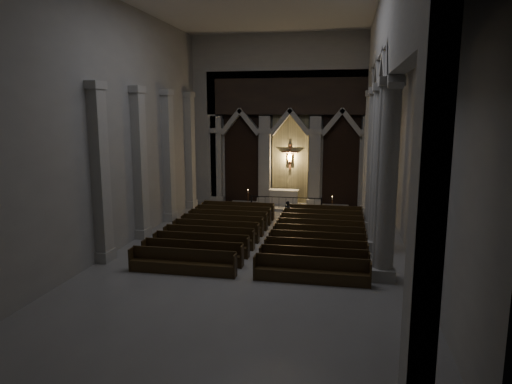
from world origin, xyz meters
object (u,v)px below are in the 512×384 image
Objects in this scene: altar_rail at (286,201)px; pews at (266,237)px; altar at (284,197)px; candle_stand_right at (332,210)px; worshipper at (288,212)px; candle_stand_left at (248,203)px.

pews is at bearing -90.00° from altar_rail.
altar is 1.69× the size of candle_stand_right.
worshipper reaches higher than pews.
pews is (2.67, -8.02, -0.04)m from candle_stand_left.
altar is 4.96m from worshipper.
worshipper is (0.56, 4.44, 0.34)m from pews.
candle_stand_right reaches higher than pews.
worshipper is at bearing -81.11° from altar_rail.
candle_stand_right is 0.12× the size of pews.
candle_stand_left is 1.02× the size of worshipper.
pews is at bearing -80.06° from worshipper.
candle_stand_left is at bearing -151.12° from altar.
worshipper reaches higher than altar_rail.
pews is at bearing -71.61° from candle_stand_left.
candle_stand_left is 1.11× the size of candle_stand_right.
pews is 4.48m from worshipper.
altar is 1.37m from altar_rail.
worshipper is (0.87, -4.88, -0.01)m from altar.
candle_stand_right reaches higher than altar_rail.
worshipper is (-2.59, -2.79, 0.34)m from candle_stand_right.
altar_rail is 3.25m from candle_stand_right.
altar is 1.51× the size of candle_stand_left.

